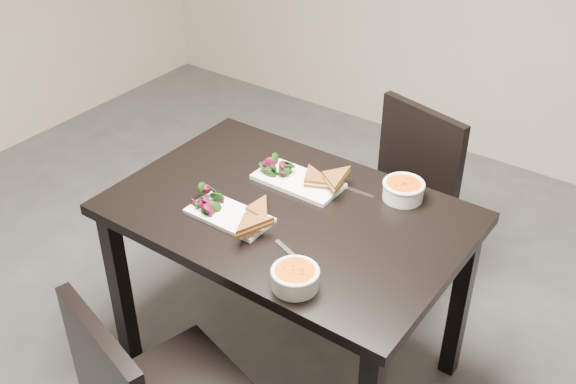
# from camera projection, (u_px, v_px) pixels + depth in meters

# --- Properties ---
(table) EXTENTS (1.20, 0.80, 0.75)m
(table) POSITION_uv_depth(u_px,v_px,m) (288.00, 232.00, 2.39)
(table) COLOR black
(table) RESTS_ON ground
(chair_far) EXTENTS (0.51, 0.51, 0.85)m
(chair_far) POSITION_uv_depth(u_px,v_px,m) (399.00, 194.00, 2.89)
(chair_far) COLOR black
(chair_far) RESTS_ON ground
(plate_near) EXTENTS (0.29, 0.14, 0.01)m
(plate_near) POSITION_uv_depth(u_px,v_px,m) (229.00, 216.00, 2.29)
(plate_near) COLOR white
(plate_near) RESTS_ON table
(sandwich_near) EXTENTS (0.16, 0.12, 0.05)m
(sandwich_near) POSITION_uv_depth(u_px,v_px,m) (247.00, 213.00, 2.25)
(sandwich_near) COLOR brown
(sandwich_near) RESTS_ON plate_near
(salad_near) EXTENTS (0.09, 0.08, 0.04)m
(salad_near) POSITION_uv_depth(u_px,v_px,m) (206.00, 199.00, 2.32)
(salad_near) COLOR black
(salad_near) RESTS_ON plate_near
(soup_bowl_near) EXTENTS (0.14, 0.14, 0.06)m
(soup_bowl_near) POSITION_uv_depth(u_px,v_px,m) (295.00, 277.00, 1.99)
(soup_bowl_near) COLOR white
(soup_bowl_near) RESTS_ON table
(cutlery_near) EXTENTS (0.17, 0.08, 0.00)m
(cutlery_near) POSITION_uv_depth(u_px,v_px,m) (293.00, 255.00, 2.13)
(cutlery_near) COLOR silver
(cutlery_near) RESTS_ON table
(plate_far) EXTENTS (0.32, 0.16, 0.02)m
(plate_far) POSITION_uv_depth(u_px,v_px,m) (298.00, 181.00, 2.47)
(plate_far) COLOR white
(plate_far) RESTS_ON table
(sandwich_far) EXTENTS (0.20, 0.18, 0.05)m
(sandwich_far) POSITION_uv_depth(u_px,v_px,m) (311.00, 181.00, 2.41)
(sandwich_far) COLOR brown
(sandwich_far) RESTS_ON plate_far
(salad_far) EXTENTS (0.10, 0.09, 0.04)m
(salad_far) POSITION_uv_depth(u_px,v_px,m) (276.00, 166.00, 2.50)
(salad_far) COLOR black
(salad_far) RESTS_ON plate_far
(soup_bowl_far) EXTENTS (0.15, 0.15, 0.07)m
(soup_bowl_far) POSITION_uv_depth(u_px,v_px,m) (403.00, 189.00, 2.37)
(soup_bowl_far) COLOR white
(soup_bowl_far) RESTS_ON table
(cutlery_far) EXTENTS (0.18, 0.02, 0.00)m
(cutlery_far) POSITION_uv_depth(u_px,v_px,m) (351.00, 190.00, 2.43)
(cutlery_far) COLOR silver
(cutlery_far) RESTS_ON table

